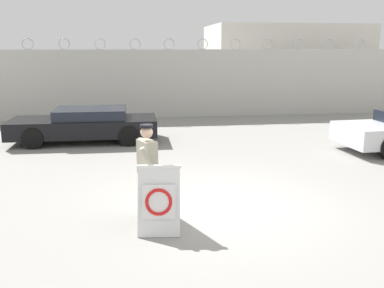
# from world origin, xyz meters

# --- Properties ---
(ground_plane) EXTENTS (90.00, 90.00, 0.00)m
(ground_plane) POSITION_xyz_m (0.00, 0.00, 0.00)
(ground_plane) COLOR gray
(perimeter_wall) EXTENTS (36.00, 0.30, 3.41)m
(perimeter_wall) POSITION_xyz_m (-0.00, 11.15, 1.49)
(perimeter_wall) COLOR beige
(perimeter_wall) RESTS_ON ground_plane
(building_block) EXTENTS (8.17, 5.03, 4.20)m
(building_block) POSITION_xyz_m (6.75, 15.40, 2.10)
(building_block) COLOR beige
(building_block) RESTS_ON ground_plane
(barricade_sign) EXTENTS (0.79, 0.88, 1.13)m
(barricade_sign) POSITION_xyz_m (-1.26, -0.93, 0.56)
(barricade_sign) COLOR white
(barricade_sign) RESTS_ON ground_plane
(security_guard) EXTENTS (0.37, 0.67, 1.72)m
(security_guard) POSITION_xyz_m (-1.43, -0.38, 0.96)
(security_guard) COLOR #232838
(security_guard) RESTS_ON ground_plane
(parked_car_front_coupe) EXTENTS (4.71, 1.96, 1.10)m
(parked_car_front_coupe) POSITION_xyz_m (-3.19, 6.39, 0.58)
(parked_car_front_coupe) COLOR black
(parked_car_front_coupe) RESTS_ON ground_plane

